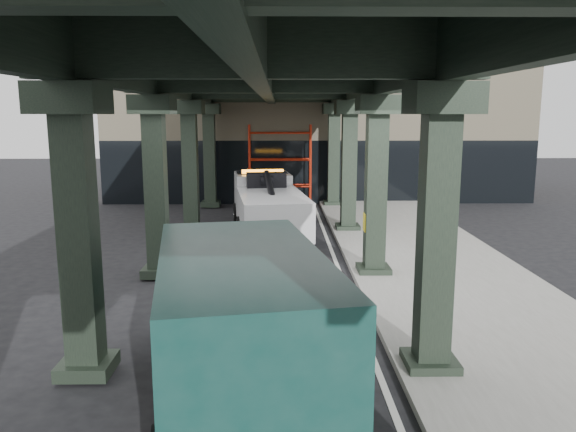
{
  "coord_description": "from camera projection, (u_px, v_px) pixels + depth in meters",
  "views": [
    {
      "loc": [
        -0.05,
        -13.2,
        4.5
      ],
      "look_at": [
        0.2,
        2.19,
        1.7
      ],
      "focal_mm": 35.0,
      "sensor_mm": 36.0,
      "label": 1
    }
  ],
  "objects": [
    {
      "name": "ground",
      "position": [
        281.0,
        300.0,
        13.79
      ],
      "size": [
        90.0,
        90.0,
        0.0
      ],
      "primitive_type": "plane",
      "color": "black",
      "rests_on": "ground"
    },
    {
      "name": "scaffolding",
      "position": [
        280.0,
        163.0,
        27.82
      ],
      "size": [
        3.08,
        0.88,
        4.0
      ],
      "color": "red",
      "rests_on": "ground"
    },
    {
      "name": "building",
      "position": [
        314.0,
        123.0,
        32.78
      ],
      "size": [
        22.0,
        10.0,
        8.0
      ],
      "primitive_type": "cube",
      "color": "#C6B793",
      "rests_on": "ground"
    },
    {
      "name": "viaduct",
      "position": [
        265.0,
        77.0,
        14.78
      ],
      "size": [
        7.4,
        32.0,
        6.4
      ],
      "color": "black",
      "rests_on": "ground"
    },
    {
      "name": "sidewalk",
      "position": [
        440.0,
        273.0,
        15.82
      ],
      "size": [
        5.0,
        40.0,
        0.15
      ],
      "primitive_type": "cube",
      "color": "gray",
      "rests_on": "ground"
    },
    {
      "name": "tow_truck",
      "position": [
        267.0,
        205.0,
        20.49
      ],
      "size": [
        3.0,
        7.79,
        2.5
      ],
      "rotation": [
        0.0,
        0.0,
        0.12
      ],
      "color": "black",
      "rests_on": "ground"
    },
    {
      "name": "towed_van",
      "position": [
        240.0,
        323.0,
        8.54
      ],
      "size": [
        3.42,
        6.57,
        2.54
      ],
      "rotation": [
        0.0,
        0.0,
        0.17
      ],
      "color": "#103C37",
      "rests_on": "ground"
    },
    {
      "name": "lane_stripe",
      "position": [
        341.0,
        276.0,
        15.79
      ],
      "size": [
        0.12,
        38.0,
        0.01
      ],
      "primitive_type": "cube",
      "color": "silver",
      "rests_on": "ground"
    }
  ]
}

